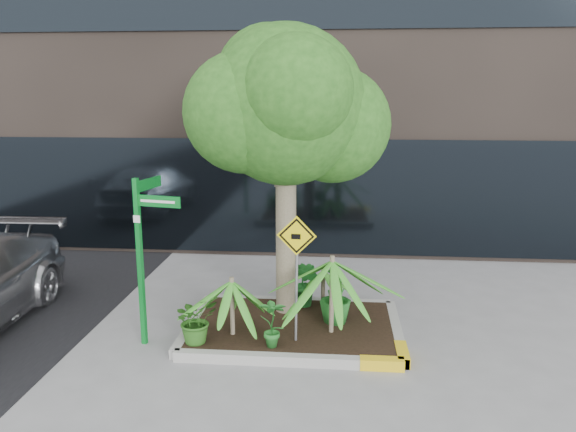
{
  "coord_description": "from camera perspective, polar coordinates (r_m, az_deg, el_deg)",
  "views": [
    {
      "loc": [
        0.85,
        -7.92,
        3.69
      ],
      "look_at": [
        0.12,
        0.2,
        1.9
      ],
      "focal_mm": 35.0,
      "sensor_mm": 36.0,
      "label": 1
    }
  ],
  "objects": [
    {
      "name": "ground",
      "position": [
        8.78,
        -0.94,
        -12.45
      ],
      "size": [
        80.0,
        80.0,
        0.0
      ],
      "primitive_type": "plane",
      "color": "gray",
      "rests_on": "ground"
    },
    {
      "name": "planter",
      "position": [
        8.96,
        0.75,
        -11.19
      ],
      "size": [
        3.35,
        2.36,
        0.15
      ],
      "color": "#9E9E99",
      "rests_on": "ground"
    },
    {
      "name": "tree",
      "position": [
        8.81,
        -0.23,
        11.15
      ],
      "size": [
        3.19,
        2.83,
        4.79
      ],
      "color": "gray",
      "rests_on": "ground"
    },
    {
      "name": "palm_front",
      "position": [
        8.31,
        4.52,
        -4.57
      ],
      "size": [
        1.34,
        1.34,
        1.49
      ],
      "color": "gray",
      "rests_on": "ground"
    },
    {
      "name": "palm_left",
      "position": [
        8.34,
        -5.75,
        -6.6
      ],
      "size": [
        1.0,
        1.0,
        1.12
      ],
      "color": "gray",
      "rests_on": "ground"
    },
    {
      "name": "palm_back",
      "position": [
        9.53,
        3.6,
        -5.6
      ],
      "size": [
        0.72,
        0.72,
        0.8
      ],
      "color": "gray",
      "rests_on": "ground"
    },
    {
      "name": "shrub_a",
      "position": [
        8.32,
        -9.34,
        -10.31
      ],
      "size": [
        0.88,
        0.88,
        0.7
      ],
      "primitive_type": "imported",
      "rotation": [
        0.0,
        0.0,
        0.82
      ],
      "color": "#295F1B",
      "rests_on": "planter"
    },
    {
      "name": "shrub_b",
      "position": [
        8.89,
        4.85,
        -8.03
      ],
      "size": [
        0.62,
        0.62,
        0.88
      ],
      "primitive_type": "imported",
      "rotation": [
        0.0,
        0.0,
        1.87
      ],
      "color": "#1E6521",
      "rests_on": "planter"
    },
    {
      "name": "shrub_c",
      "position": [
        8.07,
        -1.56,
        -10.71
      ],
      "size": [
        0.42,
        0.42,
        0.74
      ],
      "primitive_type": "imported",
      "rotation": [
        0.0,
        0.0,
        3.07
      ],
      "color": "#226E25",
      "rests_on": "planter"
    },
    {
      "name": "shrub_d",
      "position": [
        9.49,
        1.85,
        -6.87
      ],
      "size": [
        0.63,
        0.63,
        0.81
      ],
      "primitive_type": "imported",
      "rotation": [
        0.0,
        0.0,
        5.59
      ],
      "color": "#1D6724",
      "rests_on": "planter"
    },
    {
      "name": "street_sign_post",
      "position": [
        8.42,
        -14.44,
        -2.69
      ],
      "size": [
        0.73,
        0.83,
        2.51
      ],
      "rotation": [
        0.0,
        0.0,
        -0.21
      ],
      "color": "#0B7C26",
      "rests_on": "ground"
    },
    {
      "name": "cattle_sign",
      "position": [
        7.99,
        0.88,
        -4.2
      ],
      "size": [
        0.57,
        0.15,
        1.86
      ],
      "rotation": [
        0.0,
        0.0,
        -0.1
      ],
      "color": "slate",
      "rests_on": "ground"
    }
  ]
}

